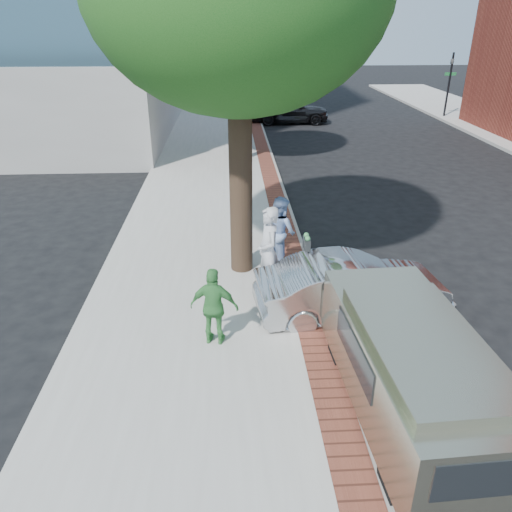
{
  "coord_description": "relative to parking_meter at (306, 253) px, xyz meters",
  "views": [
    {
      "loc": [
        -0.85,
        -8.89,
        5.63
      ],
      "look_at": [
        -0.34,
        0.35,
        1.2
      ],
      "focal_mm": 35.0,
      "sensor_mm": 36.0,
      "label": 1
    }
  ],
  "objects": [
    {
      "name": "sidewalk",
      "position": [
        -2.21,
        7.56,
        -1.13
      ],
      "size": [
        5.0,
        60.0,
        0.15
      ],
      "primitive_type": "cube",
      "color": "#9E9991",
      "rests_on": "ground"
    },
    {
      "name": "person_green",
      "position": [
        -1.89,
        -1.57,
        -0.3
      ],
      "size": [
        0.95,
        0.54,
        1.52
      ],
      "primitive_type": "imported",
      "rotation": [
        0.0,
        0.0,
        2.94
      ],
      "color": "#419045",
      "rests_on": "sidewalk"
    },
    {
      "name": "sedan_silver",
      "position": [
        0.89,
        -0.55,
        -0.56
      ],
      "size": [
        4.05,
        1.8,
        1.29
      ],
      "primitive_type": "imported",
      "rotation": [
        0.0,
        0.0,
        1.68
      ],
      "color": "#AFB1B6",
      "rests_on": "ground"
    },
    {
      "name": "person_officer",
      "position": [
        -0.38,
        1.61,
        -0.18
      ],
      "size": [
        1.01,
        1.07,
        1.74
      ],
      "primitive_type": "imported",
      "rotation": [
        0.0,
        0.0,
        2.12
      ],
      "color": "#91AFE1",
      "rests_on": "sidewalk"
    },
    {
      "name": "office_base",
      "position": [
        -13.71,
        21.56,
        0.79
      ],
      "size": [
        18.2,
        22.2,
        4.0
      ],
      "primitive_type": "cube",
      "color": "gray",
      "rests_on": "ground"
    },
    {
      "name": "ground",
      "position": [
        -0.71,
        -0.44,
        -1.21
      ],
      "size": [
        120.0,
        120.0,
        0.0
      ],
      "primitive_type": "plane",
      "color": "black",
      "rests_on": "ground"
    },
    {
      "name": "van",
      "position": [
        1.08,
        -3.35,
        -0.3
      ],
      "size": [
        1.92,
        4.54,
        1.64
      ],
      "rotation": [
        0.0,
        0.0,
        0.05
      ],
      "color": "#9B967E",
      "rests_on": "ground"
    },
    {
      "name": "parking_meter",
      "position": [
        0.0,
        0.0,
        0.0
      ],
      "size": [
        0.12,
        0.32,
        1.47
      ],
      "color": "gray",
      "rests_on": "sidewalk"
    },
    {
      "name": "bg_car",
      "position": [
        1.99,
        20.5,
        -0.42
      ],
      "size": [
        4.63,
        1.89,
        1.57
      ],
      "primitive_type": "imported",
      "rotation": [
        0.0,
        0.0,
        1.56
      ],
      "color": "black",
      "rests_on": "ground"
    },
    {
      "name": "tree_far",
      "position": [
        -1.21,
        11.56,
        4.09
      ],
      "size": [
        4.8,
        4.8,
        7.14
      ],
      "color": "black",
      "rests_on": "sidewalk"
    },
    {
      "name": "brick_strip",
      "position": [
        -0.01,
        7.56,
        -1.05
      ],
      "size": [
        0.6,
        60.0,
        0.01
      ],
      "primitive_type": "cube",
      "color": "brown",
      "rests_on": "sidewalk"
    },
    {
      "name": "signal_near",
      "position": [
        0.19,
        21.56,
        1.05
      ],
      "size": [
        0.7,
        0.15,
        3.8
      ],
      "color": "black",
      "rests_on": "ground"
    },
    {
      "name": "person_gray",
      "position": [
        -0.78,
        0.22,
        -0.06
      ],
      "size": [
        0.61,
        0.81,
        1.99
      ],
      "primitive_type": "imported",
      "rotation": [
        0.0,
        0.0,
        -1.37
      ],
      "color": "#B7B7BD",
      "rests_on": "sidewalk"
    },
    {
      "name": "curb",
      "position": [
        0.34,
        7.56,
        -1.13
      ],
      "size": [
        0.1,
        60.0,
        0.15
      ],
      "primitive_type": "cube",
      "color": "gray",
      "rests_on": "ground"
    },
    {
      "name": "signal_far",
      "position": [
        11.79,
        21.56,
        1.05
      ],
      "size": [
        0.7,
        0.15,
        3.8
      ],
      "color": "black",
      "rests_on": "ground"
    }
  ]
}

